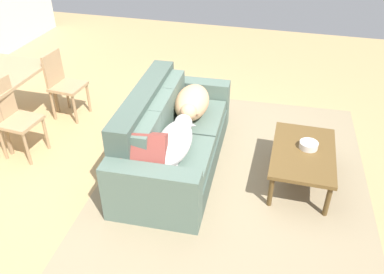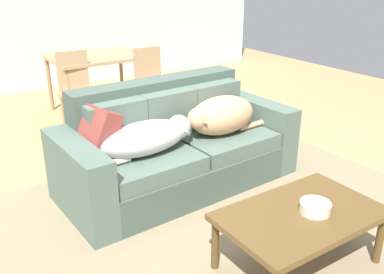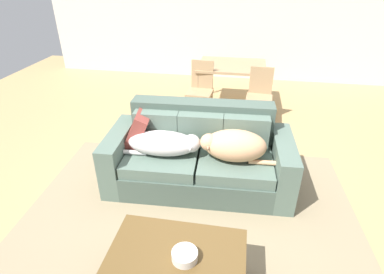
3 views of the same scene
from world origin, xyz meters
TOP-DOWN VIEW (x-y plane):
  - ground_plane at (0.00, 0.00)m, footprint 10.00×10.00m
  - back_partition at (0.00, 4.00)m, footprint 8.00×0.12m
  - area_rug at (-0.02, -0.72)m, footprint 3.56×3.01m
  - couch at (-0.03, 0.03)m, footprint 2.11×1.02m
  - dog_on_left_cushion at (-0.38, -0.14)m, footprint 0.93×0.38m
  - dog_on_right_cushion at (0.36, -0.12)m, footprint 0.82×0.41m
  - throw_pillow_by_left_arm at (-0.75, 0.04)m, footprint 0.37×0.45m
  - coffee_table at (0.02, -1.41)m, footprint 1.03×0.64m
  - bowl_on_coffee_table at (0.09, -1.46)m, footprint 0.19×0.19m
  - dining_table at (0.18, 2.34)m, footprint 1.15×0.93m
  - dining_chair_near_left at (-0.28, 1.81)m, footprint 0.43×0.43m
  - dining_chair_near_right at (0.67, 1.74)m, footprint 0.42×0.42m

SIDE VIEW (x-z plane):
  - ground_plane at x=0.00m, z-range 0.00..0.00m
  - area_rug at x=-0.02m, z-range 0.00..0.01m
  - couch at x=-0.03m, z-range -0.11..0.80m
  - coffee_table at x=0.02m, z-range 0.16..0.57m
  - bowl_on_coffee_table at x=0.09m, z-range 0.41..0.48m
  - dining_chair_near_right at x=0.67m, z-range 0.05..0.95m
  - dining_chair_near_left at x=-0.28m, z-range 0.05..0.98m
  - dog_on_left_cushion at x=-0.38m, z-range 0.45..0.71m
  - dog_on_right_cushion at x=0.36m, z-range 0.44..0.78m
  - throw_pillow_by_left_arm at x=-0.75m, z-range 0.41..0.85m
  - dining_table at x=0.18m, z-range 0.31..1.07m
  - back_partition at x=0.00m, z-range 0.00..2.70m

